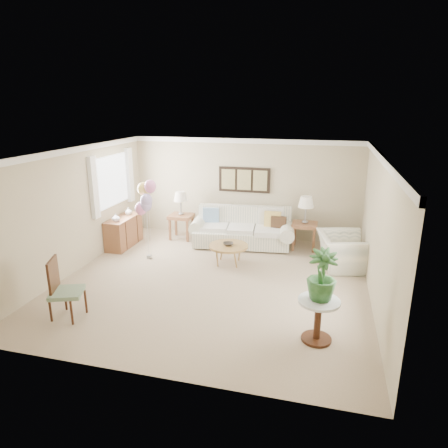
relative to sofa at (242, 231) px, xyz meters
name	(u,v)px	position (x,y,z in m)	size (l,w,h in m)	color
ground_plane	(213,282)	(-0.11, -2.29, -0.38)	(6.00, 6.00, 0.00)	tan
room_shell	(208,202)	(-0.22, -2.20, 1.25)	(6.04, 6.04, 2.60)	#BEB38F
wall_art_triptych	(244,180)	(-0.11, 0.67, 1.17)	(1.35, 0.06, 0.65)	black
sofa	(242,231)	(0.00, 0.00, 0.00)	(2.69, 1.22, 0.96)	beige
end_table_left	(181,219)	(-1.67, 0.10, 0.17)	(0.60, 0.55, 0.66)	brown
end_table_right	(305,227)	(1.52, 0.13, 0.18)	(0.60, 0.55, 0.66)	brown
lamp_left	(181,197)	(-1.67, 0.10, 0.75)	(0.35, 0.35, 0.62)	gray
lamp_right	(306,203)	(1.52, 0.13, 0.79)	(0.38, 0.38, 0.66)	gray
coffee_table	(228,246)	(-0.04, -1.28, 0.03)	(0.88, 0.88, 0.44)	olive
decor_bowl	(228,244)	(-0.05, -1.29, 0.09)	(0.23, 0.23, 0.06)	#2E2823
armchair	(342,251)	(2.41, -0.83, -0.01)	(1.13, 0.99, 0.74)	beige
side_table	(318,310)	(1.98, -3.88, 0.13)	(0.62, 0.62, 0.68)	silver
potted_plant	(322,275)	(1.99, -3.85, 0.69)	(0.43, 0.43, 0.77)	#1B4C1B
accent_chair	(62,288)	(-2.15, -4.22, 0.15)	(0.64, 0.64, 1.02)	slate
credenza	(124,232)	(-2.87, -0.79, -0.01)	(0.46, 1.20, 0.74)	brown
vase_white	(116,218)	(-2.85, -1.15, 0.46)	(0.18, 0.18, 0.19)	silver
vase_sage	(128,211)	(-2.85, -0.51, 0.46)	(0.18, 0.18, 0.18)	#BCBCBB
balloon_cluster	(145,198)	(-1.90, -1.46, 1.06)	(0.45, 0.44, 1.85)	gray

